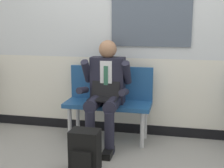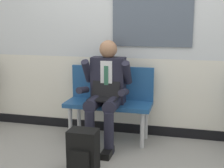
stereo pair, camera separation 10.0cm
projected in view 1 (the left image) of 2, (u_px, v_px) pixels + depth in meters
ground_plane at (120, 148)px, 3.60m from camera, size 18.00×18.00×0.00m
station_wall at (129, 13)px, 3.82m from camera, size 5.64×0.16×3.09m
bench_with_person at (109, 97)px, 3.81m from camera, size 1.04×0.42×0.89m
person_seated at (105, 91)px, 3.59m from camera, size 0.57×0.70×1.23m
backpack at (85, 151)px, 3.01m from camera, size 0.28×0.24×0.42m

